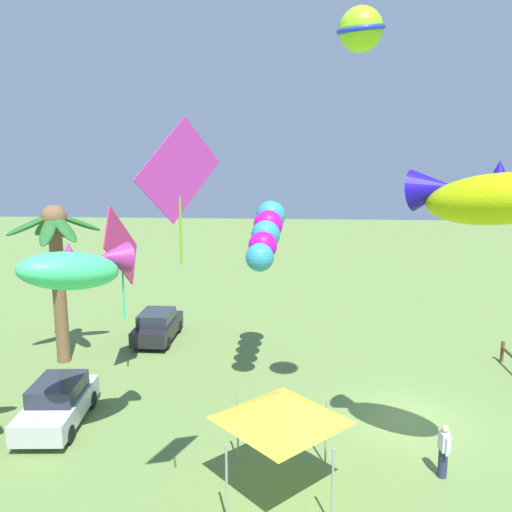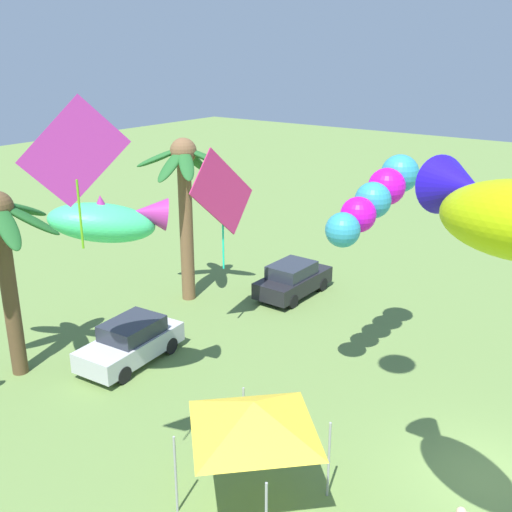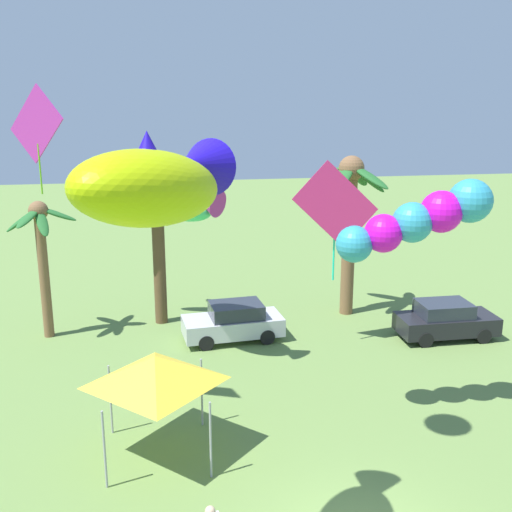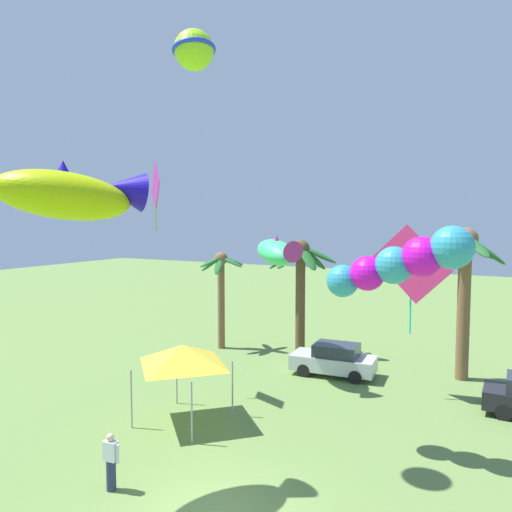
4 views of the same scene
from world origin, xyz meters
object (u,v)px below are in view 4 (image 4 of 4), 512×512
(festival_tent, at_px, (183,355))
(kite_fish_2, at_px, (73,194))
(spectator_0, at_px, (111,461))
(kite_ball_3, at_px, (194,50))
(palm_tree_0, at_px, (300,270))
(kite_diamond_1, at_px, (411,265))
(parked_car_0, at_px, (334,360))
(kite_fish_5, at_px, (278,252))
(palm_tree_1, at_px, (465,271))
(palm_tree_2, at_px, (221,279))
(kite_tube_0, at_px, (401,263))
(kite_diamond_4, at_px, (155,188))

(festival_tent, height_order, kite_fish_2, kite_fish_2)
(spectator_0, height_order, kite_ball_3, kite_ball_3)
(palm_tree_0, bearing_deg, kite_diamond_1, -29.94)
(parked_car_0, xyz_separation_m, kite_fish_5, (-2.06, -1.88, 5.17))
(kite_diamond_1, bearing_deg, palm_tree_1, 63.54)
(spectator_0, bearing_deg, kite_diamond_1, 62.33)
(kite_fish_5, bearing_deg, palm_tree_2, 146.27)
(palm_tree_0, distance_m, spectator_0, 15.26)
(palm_tree_0, xyz_separation_m, palm_tree_1, (8.18, -0.27, 0.37))
(palm_tree_1, relative_size, parked_car_0, 1.74)
(kite_tube_0, bearing_deg, parked_car_0, 122.58)
(palm_tree_2, xyz_separation_m, kite_fish_5, (5.25, -3.51, 1.95))
(palm_tree_0, xyz_separation_m, palm_tree_2, (-4.51, -0.87, -0.68))
(palm_tree_0, bearing_deg, kite_fish_5, -80.34)
(palm_tree_0, height_order, kite_diamond_4, kite_diamond_4)
(spectator_0, xyz_separation_m, kite_diamond_1, (5.78, 11.03, 4.69))
(spectator_0, height_order, kite_fish_2, kite_fish_2)
(kite_diamond_4, bearing_deg, parked_car_0, 44.19)
(kite_ball_3, bearing_deg, palm_tree_2, 118.89)
(spectator_0, relative_size, kite_diamond_1, 0.35)
(palm_tree_1, bearing_deg, spectator_0, -117.38)
(palm_tree_0, relative_size, spectator_0, 3.96)
(palm_tree_0, height_order, kite_fish_2, kite_fish_2)
(parked_car_0, bearing_deg, palm_tree_1, 22.59)
(palm_tree_1, distance_m, parked_car_0, 7.22)
(kite_fish_2, height_order, kite_ball_3, kite_ball_3)
(kite_ball_3, bearing_deg, palm_tree_1, 61.37)
(palm_tree_2, xyz_separation_m, parked_car_0, (7.31, -1.63, -3.23))
(palm_tree_0, height_order, palm_tree_1, palm_tree_1)
(palm_tree_2, height_order, kite_fish_2, kite_fish_2)
(kite_diamond_1, bearing_deg, kite_diamond_4, -154.78)
(kite_diamond_1, bearing_deg, festival_tent, -136.38)
(parked_car_0, relative_size, kite_ball_3, 2.25)
(spectator_0, bearing_deg, parked_car_0, 80.16)
(festival_tent, xyz_separation_m, kite_diamond_4, (-2.77, 1.95, 6.21))
(festival_tent, distance_m, kite_ball_3, 10.22)
(kite_ball_3, relative_size, kite_diamond_4, 0.63)
(palm_tree_2, bearing_deg, parked_car_0, -12.57)
(palm_tree_2, xyz_separation_m, kite_diamond_4, (1.44, -7.34, 4.70))
(festival_tent, bearing_deg, kite_fish_5, 79.82)
(spectator_0, distance_m, kite_ball_3, 11.82)
(palm_tree_0, bearing_deg, kite_fish_2, -90.39)
(palm_tree_0, xyz_separation_m, spectator_0, (0.68, -14.75, -3.84))
(kite_tube_0, height_order, kite_diamond_4, kite_diamond_4)
(palm_tree_2, relative_size, kite_ball_3, 3.10)
(parked_car_0, distance_m, kite_diamond_1, 6.12)
(kite_fish_2, height_order, kite_fish_5, kite_fish_2)
(kite_fish_2, bearing_deg, kite_diamond_4, 113.30)
(palm_tree_2, xyz_separation_m, kite_tube_0, (11.69, -8.49, 2.10))
(palm_tree_1, relative_size, kite_ball_3, 3.92)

